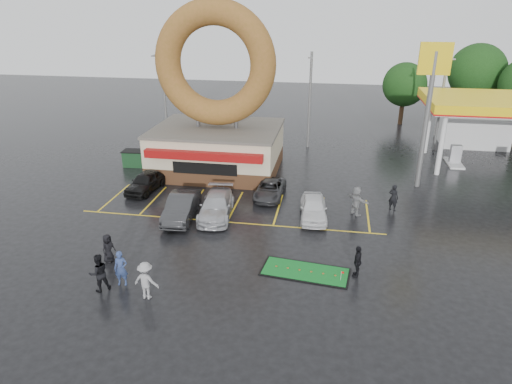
% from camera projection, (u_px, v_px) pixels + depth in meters
% --- Properties ---
extents(ground, '(120.00, 120.00, 0.00)m').
position_uv_depth(ground, '(214.00, 248.00, 26.28)').
color(ground, black).
rests_on(ground, ground).
extents(donut_shop, '(10.20, 8.70, 13.50)m').
position_uv_depth(donut_shop, '(217.00, 118.00, 36.84)').
color(donut_shop, '#472B19').
rests_on(donut_shop, ground).
extents(gas_station, '(12.30, 13.65, 5.90)m').
position_uv_depth(gas_station, '(489.00, 116.00, 40.76)').
color(gas_station, silver).
rests_on(gas_station, ground).
extents(shell_sign, '(2.20, 0.36, 10.60)m').
position_uv_depth(shell_sign, '(431.00, 90.00, 32.32)').
color(shell_sign, slate).
rests_on(shell_sign, ground).
extents(streetlight_left, '(0.40, 2.21, 9.00)m').
position_uv_depth(streetlight_left, '(164.00, 95.00, 44.15)').
color(streetlight_left, slate).
rests_on(streetlight_left, ground).
extents(streetlight_mid, '(0.40, 2.21, 9.00)m').
position_uv_depth(streetlight_mid, '(310.00, 98.00, 42.85)').
color(streetlight_mid, slate).
rests_on(streetlight_mid, ground).
extents(streetlight_right, '(0.40, 2.21, 9.00)m').
position_uv_depth(streetlight_right, '(441.00, 100.00, 41.86)').
color(streetlight_right, slate).
rests_on(streetlight_right, ground).
extents(tree_far_c, '(6.30, 6.30, 9.00)m').
position_uv_depth(tree_far_c, '(477.00, 72.00, 51.51)').
color(tree_far_c, '#332114').
rests_on(tree_far_c, ground).
extents(tree_far_d, '(4.90, 4.90, 7.00)m').
position_uv_depth(tree_far_d, '(405.00, 85.00, 51.45)').
color(tree_far_d, '#332114').
rests_on(tree_far_d, ground).
extents(car_black, '(2.20, 4.41, 1.44)m').
position_uv_depth(car_black, '(146.00, 182.00, 34.02)').
color(car_black, black).
rests_on(car_black, ground).
extents(car_dgrey, '(2.02, 4.88, 1.57)m').
position_uv_depth(car_dgrey, '(181.00, 207.00, 29.64)').
color(car_dgrey, '#2A2A2C').
rests_on(car_dgrey, ground).
extents(car_silver, '(2.54, 5.17, 1.45)m').
position_uv_depth(car_silver, '(216.00, 206.00, 29.96)').
color(car_silver, '#B8B9BE').
rests_on(car_silver, ground).
extents(car_grey, '(2.08, 4.27, 1.17)m').
position_uv_depth(car_grey, '(270.00, 189.00, 33.00)').
color(car_grey, '#323235').
rests_on(car_grey, ground).
extents(car_white, '(2.06, 4.34, 1.43)m').
position_uv_depth(car_white, '(313.00, 208.00, 29.69)').
color(car_white, white).
rests_on(car_white, ground).
extents(person_blue, '(0.74, 0.55, 1.84)m').
position_uv_depth(person_blue, '(121.00, 268.00, 22.53)').
color(person_blue, navy).
rests_on(person_blue, ground).
extents(person_blackjkt, '(1.20, 1.19, 1.96)m').
position_uv_depth(person_blackjkt, '(99.00, 273.00, 22.05)').
color(person_blackjkt, black).
rests_on(person_blackjkt, ground).
extents(person_hoodie, '(1.30, 0.84, 1.91)m').
position_uv_depth(person_hoodie, '(146.00, 281.00, 21.48)').
color(person_hoodie, gray).
rests_on(person_hoodie, ground).
extents(person_bystander, '(0.75, 0.92, 1.63)m').
position_uv_depth(person_bystander, '(108.00, 248.00, 24.59)').
color(person_bystander, black).
rests_on(person_bystander, ground).
extents(person_cameraman, '(0.63, 1.08, 1.73)m').
position_uv_depth(person_cameraman, '(358.00, 261.00, 23.26)').
color(person_cameraman, black).
rests_on(person_cameraman, ground).
extents(person_walker_near, '(1.65, 1.75, 1.97)m').
position_uv_depth(person_walker_near, '(356.00, 201.00, 30.08)').
color(person_walker_near, gray).
rests_on(person_walker_near, ground).
extents(person_walker_far, '(0.80, 0.73, 1.85)m').
position_uv_depth(person_walker_far, '(393.00, 197.00, 30.75)').
color(person_walker_far, black).
rests_on(person_walker_far, ground).
extents(dumpster, '(1.88, 1.32, 1.30)m').
position_uv_depth(dumpster, '(135.00, 159.00, 39.30)').
color(dumpster, '#183F20').
rests_on(dumpster, ground).
extents(putting_green, '(4.79, 2.51, 0.57)m').
position_uv_depth(putting_green, '(305.00, 272.00, 23.88)').
color(putting_green, black).
rests_on(putting_green, ground).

